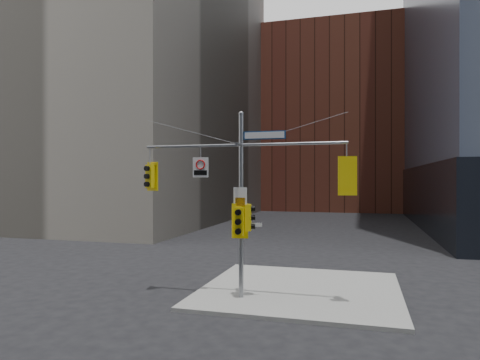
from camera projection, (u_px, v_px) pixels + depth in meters
The scene contains 13 objects.
ground at pixel (225, 317), 14.50m from camera, with size 160.00×160.00×0.00m, color black.
sidewalk_corner at pixel (300, 290), 17.79m from camera, with size 8.00×8.00×0.15m, color gray.
brick_midrise at pixel (334, 123), 70.25m from camera, with size 26.00×20.00×28.00m, color brown.
signal_assembly at pixel (241, 186), 16.41m from camera, with size 8.00×0.80×7.30m.
traffic_light_west_arm at pixel (150, 176), 17.49m from camera, with size 0.56×0.52×1.19m.
traffic_light_east_arm at pixel (347, 176), 15.33m from camera, with size 0.66×0.58×1.39m.
traffic_light_pole_side at pixel (249, 217), 16.34m from camera, with size 0.43×0.37×1.02m.
traffic_light_pole_front at pixel (239, 221), 16.16m from camera, with size 0.64×0.53×1.33m.
street_sign_blade at pixel (264, 135), 16.16m from camera, with size 1.62×0.07×0.32m.
regulatory_sign_arm at pixel (201, 167), 16.85m from camera, with size 0.64×0.10×0.79m.
regulatory_sign_pole at pixel (240, 197), 16.30m from camera, with size 0.55×0.09×0.71m.
street_blade_ew at pixel (252, 225), 16.30m from camera, with size 0.74×0.09×0.15m.
street_blade_ns at pixel (244, 229), 16.85m from camera, with size 0.10×0.71×0.14m.
Camera 1 is at (4.48, -13.80, 4.66)m, focal length 32.00 mm.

